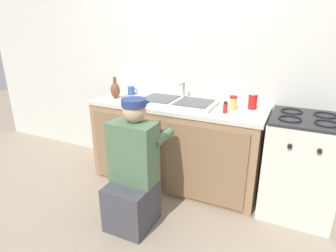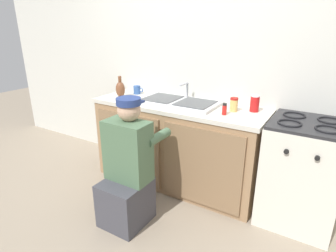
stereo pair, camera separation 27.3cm
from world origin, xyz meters
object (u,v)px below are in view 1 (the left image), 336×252
at_px(spice_bottle_red, 225,107).
at_px(soda_cup_red, 253,101).
at_px(stove_range, 299,166).
at_px(condiment_jar, 233,103).
at_px(coffee_mug, 131,91).
at_px(sink_double_basin, 177,101).
at_px(plumber_person, 133,175).
at_px(vase_decorative, 115,90).

relative_size(spice_bottle_red, soda_cup_red, 0.69).
height_order(stove_range, condiment_jar, condiment_jar).
height_order(stove_range, coffee_mug, coffee_mug).
relative_size(sink_double_basin, coffee_mug, 6.35).
height_order(plumber_person, vase_decorative, vase_decorative).
distance_m(plumber_person, coffee_mug, 1.17).
bearing_deg(condiment_jar, stove_range, -2.94).
xyz_separation_m(vase_decorative, condiment_jar, (1.24, 0.12, -0.03)).
height_order(plumber_person, spice_bottle_red, plumber_person).
xyz_separation_m(sink_double_basin, stove_range, (1.21, -0.00, -0.46)).
bearing_deg(condiment_jar, soda_cup_red, 30.02).
bearing_deg(spice_bottle_red, plumber_person, -130.59).
height_order(sink_double_basin, soda_cup_red, sink_double_basin).
xyz_separation_m(vase_decorative, coffee_mug, (0.07, 0.21, -0.04)).
relative_size(sink_double_basin, spice_bottle_red, 7.62).
height_order(spice_bottle_red, soda_cup_red, soda_cup_red).
xyz_separation_m(spice_bottle_red, soda_cup_red, (0.20, 0.24, 0.02)).
height_order(condiment_jar, soda_cup_red, soda_cup_red).
bearing_deg(stove_range, sink_double_basin, 179.90).
bearing_deg(plumber_person, coffee_mug, 121.89).
distance_m(stove_range, condiment_jar, 0.82).
distance_m(plumber_person, spice_bottle_red, 1.01).
bearing_deg(plumber_person, condiment_jar, 53.12).
bearing_deg(spice_bottle_red, stove_range, 9.20).
bearing_deg(soda_cup_red, spice_bottle_red, -129.96).
bearing_deg(spice_bottle_red, sink_double_basin, 168.02).
height_order(coffee_mug, soda_cup_red, soda_cup_red).
bearing_deg(soda_cup_red, sink_double_basin, -170.25).
relative_size(vase_decorative, condiment_jar, 1.80).
bearing_deg(soda_cup_red, vase_decorative, -171.36).
relative_size(vase_decorative, spice_bottle_red, 2.19).
bearing_deg(coffee_mug, spice_bottle_red, -11.64).
height_order(stove_range, vase_decorative, vase_decorative).
height_order(spice_bottle_red, condiment_jar, condiment_jar).
xyz_separation_m(vase_decorative, soda_cup_red, (1.41, 0.21, -0.01)).
distance_m(sink_double_basin, condiment_jar, 0.57).
xyz_separation_m(spice_bottle_red, coffee_mug, (-1.14, 0.24, -0.00)).
height_order(sink_double_basin, plumber_person, plumber_person).
distance_m(sink_double_basin, plumber_person, 0.91).
distance_m(coffee_mug, soda_cup_red, 1.34).
bearing_deg(sink_double_basin, plumber_person, -93.49).
bearing_deg(soda_cup_red, condiment_jar, -149.98).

